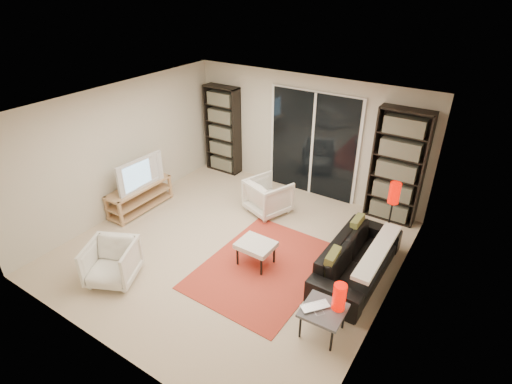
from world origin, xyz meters
TOP-DOWN VIEW (x-y plane):
  - floor at (0.00, 0.00)m, footprint 5.00×5.00m
  - wall_back at (0.00, 2.50)m, footprint 5.00×0.02m
  - wall_front at (0.00, -2.50)m, footprint 5.00×0.02m
  - wall_left at (-2.50, 0.00)m, footprint 0.02×5.00m
  - wall_right at (2.50, 0.00)m, footprint 0.02×5.00m
  - ceiling at (0.00, 0.00)m, footprint 5.00×5.00m
  - sliding_door at (0.20, 2.46)m, footprint 1.92×0.08m
  - bookshelf_left at (-1.95, 2.33)m, footprint 0.80×0.30m
  - bookshelf_right at (1.90, 2.33)m, footprint 0.90×0.30m
  - tv_stand at (-2.25, 0.05)m, footprint 0.43×1.34m
  - tv at (-2.23, 0.05)m, footprint 0.18×1.03m
  - rug at (0.70, -0.16)m, footprint 1.75×2.35m
  - sofa at (1.96, 0.46)m, footprint 0.80×1.98m
  - armchair_back at (-0.12, 1.30)m, footprint 0.93×0.94m
  - armchair_front at (-1.04, -1.61)m, footprint 0.91×0.92m
  - ottoman at (0.54, -0.16)m, footprint 0.57×0.47m
  - side_table at (2.00, -0.86)m, footprint 0.54×0.54m
  - laptop at (1.93, -0.92)m, footprint 0.40×0.42m
  - table_lamp at (2.13, -0.74)m, footprint 0.16×0.16m
  - floor_lamp at (2.14, 1.30)m, footprint 0.19×0.19m

SIDE VIEW (x-z plane):
  - floor at x=0.00m, z-range 0.00..0.00m
  - rug at x=0.70m, z-range 0.00..0.01m
  - tv_stand at x=-2.25m, z-range 0.01..0.51m
  - sofa at x=1.96m, z-range 0.00..0.58m
  - armchair_front at x=-1.04m, z-range 0.00..0.63m
  - armchair_back at x=-0.12m, z-range 0.00..0.67m
  - ottoman at x=0.54m, z-range 0.14..0.54m
  - side_table at x=2.00m, z-range 0.16..0.56m
  - laptop at x=1.93m, z-range 0.40..0.43m
  - table_lamp at x=2.13m, z-range 0.40..0.77m
  - tv at x=-2.23m, z-range 0.50..1.09m
  - floor_lamp at x=2.14m, z-range 0.32..1.57m
  - bookshelf_left at x=-1.95m, z-range 0.00..1.95m
  - sliding_door at x=0.20m, z-range -0.03..2.13m
  - bookshelf_right at x=1.90m, z-range 0.00..2.10m
  - wall_back at x=0.00m, z-range 0.00..2.40m
  - wall_front at x=0.00m, z-range 0.00..2.40m
  - wall_left at x=-2.50m, z-range 0.00..2.40m
  - wall_right at x=2.50m, z-range 0.00..2.40m
  - ceiling at x=0.00m, z-range 2.39..2.41m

